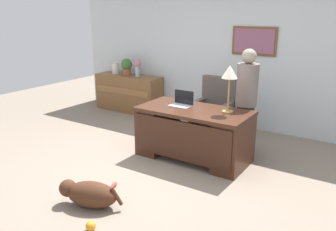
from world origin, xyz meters
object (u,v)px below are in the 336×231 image
desk_lamp (230,75)px  vase_with_flowers (137,65)px  credenza (129,93)px  potted_plant (127,66)px  laptop (182,102)px  vase_empty (115,68)px  dog_toy_plush (114,185)px  desk (193,132)px  dog_lying (89,194)px  armchair (214,112)px  person_standing (246,102)px  dog_toy_ball (91,226)px

desk_lamp → vase_with_flowers: size_ratio=1.81×
credenza → potted_plant: 0.59m
vase_with_flowers → laptop: bearing=-36.4°
vase_empty → dog_toy_plush: (2.44, -2.87, -0.89)m
desk → dog_lying: (-0.33, -1.81, -0.26)m
armchair → vase_with_flowers: 2.27m
person_standing → vase_with_flowers: size_ratio=4.38×
armchair → vase_with_flowers: bearing=164.0°
dog_lying → dog_toy_plush: size_ratio=4.67×
armchair → person_standing: (0.68, -0.34, 0.35)m
credenza → dog_lying: 3.99m
credenza → dog_lying: bearing=-57.5°
credenza → dog_toy_plush: credenza is taller
desk_lamp → potted_plant: 3.32m
vase_with_flowers → vase_empty: size_ratio=1.54×
vase_with_flowers → potted_plant: vase_with_flowers is taller
desk → credenza: bearing=148.0°
armchair → vase_empty: size_ratio=4.47×
laptop → desk: bearing=-20.7°
dog_lying → desk_lamp: size_ratio=1.11×
armchair → desk_lamp: bearing=-54.1°
laptop → dog_toy_ball: 2.38m
laptop → vase_empty: bearing=150.7°
dog_toy_ball → vase_with_flowers: bearing=121.2°
armchair → vase_empty: armchair is taller
dog_toy_ball → dog_toy_plush: 0.92m
potted_plant → dog_toy_plush: bearing=-53.7°
laptop → vase_with_flowers: (-1.97, 1.45, 0.20)m
credenza → armchair: (2.37, -0.61, 0.09)m
laptop → vase_empty: 2.97m
credenza → potted_plant: size_ratio=4.24×
dog_toy_plush → vase_empty: bearing=130.4°
dog_toy_ball → dog_lying: bearing=136.4°
person_standing → potted_plant: person_standing is taller
person_standing → dog_toy_ball: bearing=-101.4°
dog_lying → desk_lamp: bearing=67.3°
armchair → laptop: size_ratio=3.35×
vase_with_flowers → dog_toy_plush: 3.54m
dog_lying → dog_toy_plush: bearing=98.0°
person_standing → dog_lying: 2.66m
dog_toy_plush → credenza: bearing=125.9°
armchair → dog_toy_ball: (0.12, -3.08, -0.43)m
vase_with_flowers → dog_toy_ball: 4.42m
laptop → potted_plant: potted_plant is taller
credenza → vase_with_flowers: bearing=0.3°
dog_toy_ball → desk: bearing=90.4°
desk_lamp → credenza: bearing=154.4°
armchair → vase_with_flowers: vase_with_flowers is taller
laptop → vase_empty: size_ratio=1.33×
vase_empty → potted_plant: size_ratio=0.67×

